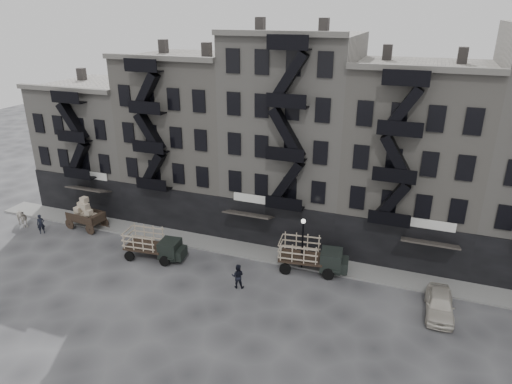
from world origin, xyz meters
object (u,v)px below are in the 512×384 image
(pedestrian_mid, at_px, (238,276))
(stake_truck_east, at_px, (311,253))
(stake_truck_west, at_px, (153,243))
(pedestrian_west, at_px, (41,224))
(car_east, at_px, (440,304))
(wagon, at_px, (84,211))
(horse, at_px, (20,218))

(pedestrian_mid, bearing_deg, stake_truck_east, -150.26)
(stake_truck_west, height_order, pedestrian_mid, stake_truck_west)
(pedestrian_west, xyz_separation_m, pedestrian_mid, (19.86, -1.76, 0.04))
(car_east, bearing_deg, stake_truck_east, 164.25)
(wagon, bearing_deg, pedestrian_mid, -7.70)
(horse, height_order, wagon, wagon)
(horse, height_order, stake_truck_west, stake_truck_west)
(wagon, relative_size, pedestrian_mid, 1.95)
(wagon, xyz_separation_m, pedestrian_mid, (16.86, -4.06, -0.75))
(car_east, bearing_deg, stake_truck_west, 178.87)
(wagon, xyz_separation_m, car_east, (30.51, -2.24, -0.94))
(wagon, height_order, stake_truck_west, wagon)
(car_east, bearing_deg, pedestrian_mid, -174.42)
(stake_truck_west, bearing_deg, horse, 171.54)
(stake_truck_east, height_order, car_east, stake_truck_east)
(horse, relative_size, stake_truck_east, 0.38)
(stake_truck_west, xyz_separation_m, stake_truck_east, (12.33, 2.60, 0.09))
(wagon, xyz_separation_m, pedestrian_west, (-3.00, -2.30, -0.78))
(wagon, height_order, stake_truck_east, wagon)
(horse, xyz_separation_m, pedestrian_west, (2.88, -0.42, 0.03))
(horse, height_order, car_east, horse)
(pedestrian_west, bearing_deg, car_east, -44.41)
(horse, relative_size, pedestrian_mid, 1.10)
(horse, distance_m, stake_truck_east, 27.19)
(horse, xyz_separation_m, wagon, (5.88, 1.88, 0.81))
(wagon, distance_m, stake_truck_east, 21.23)
(stake_truck_east, relative_size, car_east, 1.23)
(stake_truck_east, xyz_separation_m, pedestrian_mid, (-4.38, -4.09, -0.55))
(horse, relative_size, car_east, 0.47)
(horse, distance_m, pedestrian_west, 2.92)
(stake_truck_east, distance_m, pedestrian_mid, 6.01)
(stake_truck_west, bearing_deg, pedestrian_mid, -16.33)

